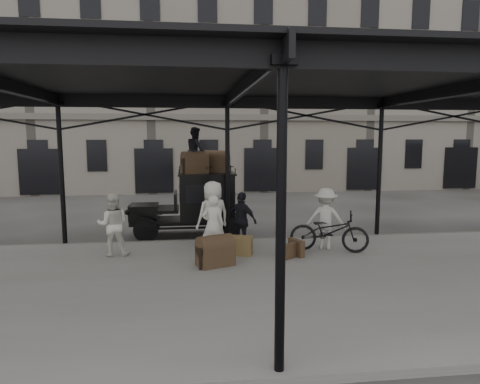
# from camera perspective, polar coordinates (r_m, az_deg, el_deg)

# --- Properties ---
(ground) EXTENTS (120.00, 120.00, 0.00)m
(ground) POSITION_cam_1_polar(r_m,az_deg,el_deg) (11.88, -0.74, -9.19)
(ground) COLOR #383533
(ground) RESTS_ON ground
(platform) EXTENTS (28.00, 8.00, 0.15)m
(platform) POSITION_cam_1_polar(r_m,az_deg,el_deg) (9.97, 0.53, -12.05)
(platform) COLOR slate
(platform) RESTS_ON ground
(canopy) EXTENTS (22.50, 9.00, 4.74)m
(canopy) POSITION_cam_1_polar(r_m,az_deg,el_deg) (9.74, 0.34, 14.50)
(canopy) COLOR black
(canopy) RESTS_ON ground
(building_frontage) EXTENTS (64.00, 8.00, 14.00)m
(building_frontage) POSITION_cam_1_polar(r_m,az_deg,el_deg) (29.56, -4.65, 14.43)
(building_frontage) COLOR slate
(building_frontage) RESTS_ON ground
(taxi) EXTENTS (3.65, 1.55, 2.18)m
(taxi) POSITION_cam_1_polar(r_m,az_deg,el_deg) (14.62, -5.71, -1.23)
(taxi) COLOR black
(taxi) RESTS_ON ground
(porter_left) EXTENTS (0.61, 0.41, 1.66)m
(porter_left) POSITION_cam_1_polar(r_m,az_deg,el_deg) (11.76, -3.62, -4.44)
(porter_left) COLOR silver
(porter_left) RESTS_ON platform
(porter_midleft) EXTENTS (0.88, 0.71, 1.73)m
(porter_midleft) POSITION_cam_1_polar(r_m,az_deg,el_deg) (12.20, -16.61, -4.16)
(porter_midleft) COLOR silver
(porter_midleft) RESTS_ON platform
(porter_centre) EXTENTS (1.15, 0.98, 1.99)m
(porter_centre) POSITION_cam_1_polar(r_m,az_deg,el_deg) (12.28, -3.61, -3.15)
(porter_centre) COLOR silver
(porter_centre) RESTS_ON platform
(porter_official) EXTENTS (1.00, 0.95, 1.66)m
(porter_official) POSITION_cam_1_polar(r_m,az_deg,el_deg) (12.35, 0.26, -3.85)
(porter_official) COLOR black
(porter_official) RESTS_ON platform
(porter_right) EXTENTS (1.30, 0.99, 1.78)m
(porter_right) POSITION_cam_1_polar(r_m,az_deg,el_deg) (12.62, 11.33, -3.48)
(porter_right) COLOR beige
(porter_right) RESTS_ON platform
(bicycle) EXTENTS (2.32, 1.43, 1.15)m
(bicycle) POSITION_cam_1_polar(r_m,az_deg,el_deg) (12.40, 11.79, -5.16)
(bicycle) COLOR black
(bicycle) RESTS_ON platform
(porter_roof) EXTENTS (0.69, 0.82, 1.53)m
(porter_roof) POSITION_cam_1_polar(r_m,az_deg,el_deg) (14.37, -5.91, 5.58)
(porter_roof) COLOR black
(porter_roof) RESTS_ON taxi
(steamer_trunk_roof_near) EXTENTS (0.95, 0.76, 0.61)m
(steamer_trunk_roof_near) POSITION_cam_1_polar(r_m,az_deg,el_deg) (14.24, -6.08, 3.72)
(steamer_trunk_roof_near) COLOR #493521
(steamer_trunk_roof_near) RESTS_ON taxi
(steamer_trunk_roof_far) EXTENTS (0.98, 0.82, 0.62)m
(steamer_trunk_roof_far) POSITION_cam_1_polar(r_m,az_deg,el_deg) (14.72, -3.18, 3.89)
(steamer_trunk_roof_far) COLOR #493521
(steamer_trunk_roof_far) RESTS_ON taxi
(steamer_trunk_platform) EXTENTS (1.03, 0.83, 0.65)m
(steamer_trunk_platform) POSITION_cam_1_polar(r_m,az_deg,el_deg) (10.92, -3.31, -8.11)
(steamer_trunk_platform) COLOR #493521
(steamer_trunk_platform) RESTS_ON platform
(wicker_hamper) EXTENTS (0.70, 0.60, 0.50)m
(wicker_hamper) POSITION_cam_1_polar(r_m,az_deg,el_deg) (11.90, 0.15, -7.16)
(wicker_hamper) COLOR brown
(wicker_hamper) RESTS_ON platform
(suitcase_upright) EXTENTS (0.36, 0.61, 0.45)m
(suitcase_upright) POSITION_cam_1_polar(r_m,az_deg,el_deg) (11.90, 7.51, -7.35)
(suitcase_upright) COLOR #493521
(suitcase_upright) RESTS_ON platform
(suitcase_flat) EXTENTS (0.56, 0.50, 0.40)m
(suitcase_flat) POSITION_cam_1_polar(r_m,az_deg,el_deg) (11.64, 6.65, -7.80)
(suitcase_flat) COLOR #493521
(suitcase_flat) RESTS_ON platform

